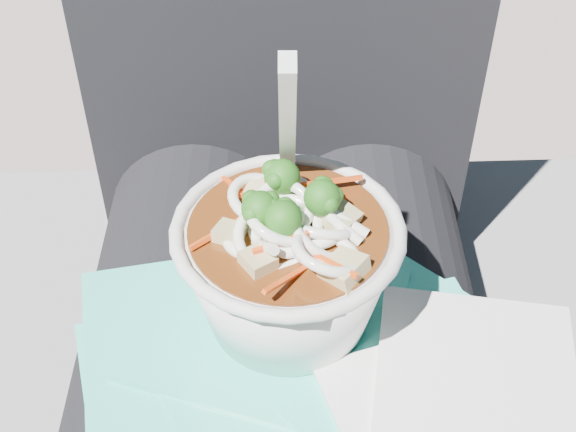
{
  "coord_description": "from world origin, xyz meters",
  "views": [
    {
      "loc": [
        0.0,
        -0.34,
        1.08
      ],
      "look_at": [
        0.0,
        0.02,
        0.75
      ],
      "focal_mm": 50.0,
      "sensor_mm": 36.0,
      "label": 1
    }
  ],
  "objects_px": {
    "plastic_bag": "(301,375)",
    "udon_bowl": "(289,259)",
    "lap": "(282,419)",
    "person_body": "(282,310)"
  },
  "relations": [
    {
      "from": "udon_bowl",
      "to": "person_body",
      "type": "bearing_deg",
      "value": 93.75
    },
    {
      "from": "person_body",
      "to": "lap",
      "type": "bearing_deg",
      "value": -90.0
    },
    {
      "from": "plastic_bag",
      "to": "udon_bowl",
      "type": "distance_m",
      "value": 0.08
    },
    {
      "from": "udon_bowl",
      "to": "plastic_bag",
      "type": "bearing_deg",
      "value": -79.81
    },
    {
      "from": "plastic_bag",
      "to": "udon_bowl",
      "type": "xyz_separation_m",
      "value": [
        -0.01,
        0.04,
        0.06
      ]
    },
    {
      "from": "lap",
      "to": "plastic_bag",
      "type": "distance_m",
      "value": 0.1
    },
    {
      "from": "person_body",
      "to": "udon_bowl",
      "type": "bearing_deg",
      "value": -86.25
    },
    {
      "from": "lap",
      "to": "plastic_bag",
      "type": "xyz_separation_m",
      "value": [
        0.01,
        -0.03,
        0.09
      ]
    },
    {
      "from": "lap",
      "to": "udon_bowl",
      "type": "relative_size",
      "value": 2.44
    },
    {
      "from": "person_body",
      "to": "plastic_bag",
      "type": "bearing_deg",
      "value": -83.82
    }
  ]
}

